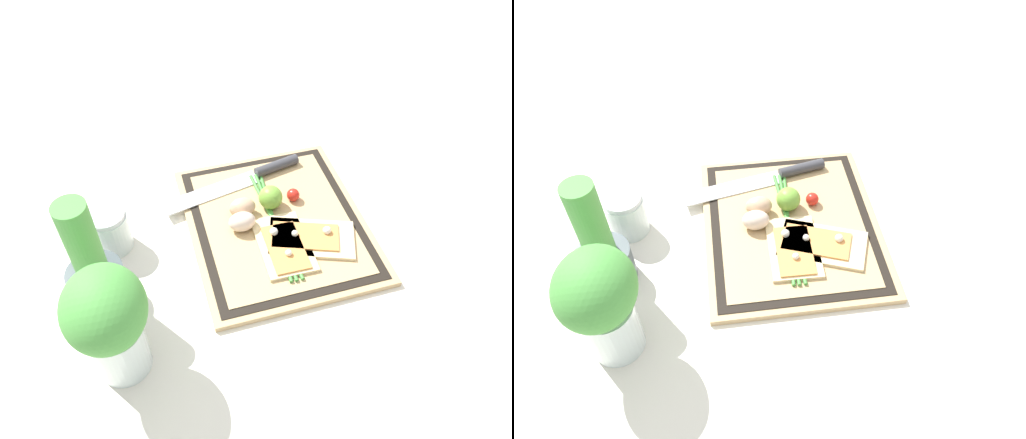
{
  "view_description": "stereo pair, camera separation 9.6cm",
  "coord_description": "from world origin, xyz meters",
  "views": [
    {
      "loc": [
        -0.63,
        0.22,
        0.74
      ],
      "look_at": [
        0.0,
        0.04,
        0.03
      ],
      "focal_mm": 35.0,
      "sensor_mm": 36.0,
      "label": 1
    },
    {
      "loc": [
        -0.65,
        0.13,
        0.74
      ],
      "look_at": [
        0.0,
        0.04,
        0.03
      ],
      "focal_mm": 35.0,
      "sensor_mm": 36.0,
      "label": 2
    }
  ],
  "objects": [
    {
      "name": "egg_brown",
      "position": [
        0.04,
        0.06,
        0.03
      ],
      "size": [
        0.04,
        0.05,
        0.04
      ],
      "primitive_type": "ellipsoid",
      "color": "tan",
      "rests_on": "cutting_board"
    },
    {
      "name": "sauce_jar",
      "position": [
        0.04,
        0.32,
        0.04
      ],
      "size": [
        0.07,
        0.07,
        0.09
      ],
      "color": "silver",
      "rests_on": "ground_plane"
    },
    {
      "name": "pizza_slice_far",
      "position": [
        -0.07,
        0.01,
        0.02
      ],
      "size": [
        0.15,
        0.1,
        0.02
      ],
      "color": "beige",
      "rests_on": "cutting_board"
    },
    {
      "name": "cherry_tomato_red",
      "position": [
        0.05,
        -0.05,
        0.03
      ],
      "size": [
        0.03,
        0.03,
        0.03
      ],
      "primitive_type": "sphere",
      "color": "red",
      "rests_on": "cutting_board"
    },
    {
      "name": "herb_pot",
      "position": [
        -0.07,
        0.35,
        0.08
      ],
      "size": [
        0.1,
        0.1,
        0.23
      ],
      "color": "#3D474C",
      "rests_on": "ground_plane"
    },
    {
      "name": "knife",
      "position": [
        0.13,
        0.01,
        0.02
      ],
      "size": [
        0.1,
        0.31,
        0.02
      ],
      "color": "silver",
      "rests_on": "cutting_board"
    },
    {
      "name": "egg_pink",
      "position": [
        -0.0,
        0.07,
        0.03
      ],
      "size": [
        0.04,
        0.05,
        0.04
      ],
      "primitive_type": "ellipsoid",
      "color": "beige",
      "rests_on": "cutting_board"
    },
    {
      "name": "pizza_slice_near",
      "position": [
        -0.06,
        -0.05,
        0.02
      ],
      "size": [
        0.14,
        0.18,
        0.02
      ],
      "color": "beige",
      "rests_on": "cutting_board"
    },
    {
      "name": "scallion_bunch",
      "position": [
        -0.01,
        0.01,
        0.02
      ],
      "size": [
        0.29,
        0.03,
        0.01
      ],
      "color": "#47933D",
      "rests_on": "cutting_board"
    },
    {
      "name": "lime",
      "position": [
        0.04,
        -0.0,
        0.04
      ],
      "size": [
        0.05,
        0.05,
        0.05
      ],
      "primitive_type": "sphere",
      "color": "#70A838",
      "rests_on": "cutting_board"
    },
    {
      "name": "herb_glass",
      "position": [
        -0.21,
        0.32,
        0.13
      ],
      "size": [
        0.14,
        0.12,
        0.21
      ],
      "color": "silver",
      "rests_on": "ground_plane"
    },
    {
      "name": "ground_plane",
      "position": [
        0.0,
        0.0,
        0.0
      ],
      "size": [
        6.0,
        6.0,
        0.0
      ],
      "primitive_type": "plane",
      "color": "silver"
    },
    {
      "name": "cutting_board",
      "position": [
        0.0,
        0.0,
        0.01
      ],
      "size": [
        0.4,
        0.34,
        0.02
      ],
      "color": "tan",
      "rests_on": "ground_plane"
    }
  ]
}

